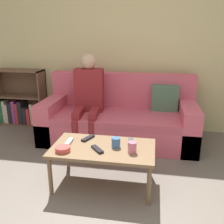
{
  "coord_description": "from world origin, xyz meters",
  "views": [
    {
      "loc": [
        0.37,
        -1.44,
        1.46
      ],
      "look_at": [
        -0.09,
        1.24,
        0.59
      ],
      "focal_mm": 40.0,
      "sensor_mm": 36.0,
      "label": 1
    }
  ],
  "objects_px": {
    "cup_far": "(132,147)",
    "snack_bowl": "(63,149)",
    "tv_remote_0": "(97,149)",
    "tv_remote_2": "(131,142)",
    "tv_remote_3": "(88,138)",
    "tv_remote_1": "(69,142)",
    "bookshelf": "(21,104)",
    "cup_near": "(116,142)",
    "couch": "(119,120)",
    "coffee_table": "(103,151)",
    "person_adult": "(88,92)"
  },
  "relations": [
    {
      "from": "cup_far",
      "to": "snack_bowl",
      "type": "xyz_separation_m",
      "value": [
        -0.64,
        -0.08,
        -0.03
      ]
    },
    {
      "from": "tv_remote_0",
      "to": "tv_remote_2",
      "type": "xyz_separation_m",
      "value": [
        0.29,
        0.22,
        0.0
      ]
    },
    {
      "from": "tv_remote_3",
      "to": "tv_remote_0",
      "type": "bearing_deg",
      "value": -34.04
    },
    {
      "from": "tv_remote_1",
      "to": "tv_remote_3",
      "type": "height_order",
      "value": "same"
    },
    {
      "from": "bookshelf",
      "to": "cup_near",
      "type": "relative_size",
      "value": 9.45
    },
    {
      "from": "bookshelf",
      "to": "tv_remote_3",
      "type": "height_order",
      "value": "bookshelf"
    },
    {
      "from": "couch",
      "to": "tv_remote_0",
      "type": "bearing_deg",
      "value": -91.56
    },
    {
      "from": "tv_remote_0",
      "to": "coffee_table",
      "type": "bearing_deg",
      "value": 24.38
    },
    {
      "from": "couch",
      "to": "coffee_table",
      "type": "xyz_separation_m",
      "value": [
        0.0,
        -1.14,
        0.08
      ]
    },
    {
      "from": "tv_remote_3",
      "to": "cup_near",
      "type": "bearing_deg",
      "value": -0.4
    },
    {
      "from": "tv_remote_0",
      "to": "tv_remote_1",
      "type": "relative_size",
      "value": 0.94
    },
    {
      "from": "cup_near",
      "to": "cup_far",
      "type": "height_order",
      "value": "cup_far"
    },
    {
      "from": "cup_near",
      "to": "person_adult",
      "type": "bearing_deg",
      "value": 117.54
    },
    {
      "from": "coffee_table",
      "to": "tv_remote_0",
      "type": "height_order",
      "value": "tv_remote_0"
    },
    {
      "from": "couch",
      "to": "tv_remote_2",
      "type": "bearing_deg",
      "value": -75.59
    },
    {
      "from": "cup_far",
      "to": "tv_remote_0",
      "type": "height_order",
      "value": "cup_far"
    },
    {
      "from": "couch",
      "to": "snack_bowl",
      "type": "bearing_deg",
      "value": -104.94
    },
    {
      "from": "bookshelf",
      "to": "snack_bowl",
      "type": "bearing_deg",
      "value": -50.76
    },
    {
      "from": "tv_remote_1",
      "to": "tv_remote_3",
      "type": "relative_size",
      "value": 0.98
    },
    {
      "from": "person_adult",
      "to": "tv_remote_3",
      "type": "distance_m",
      "value": 0.97
    },
    {
      "from": "tv_remote_3",
      "to": "bookshelf",
      "type": "bearing_deg",
      "value": 161.16
    },
    {
      "from": "bookshelf",
      "to": "tv_remote_3",
      "type": "distance_m",
      "value": 2.03
    },
    {
      "from": "cup_far",
      "to": "coffee_table",
      "type": "bearing_deg",
      "value": 166.39
    },
    {
      "from": "tv_remote_3",
      "to": "snack_bowl",
      "type": "distance_m",
      "value": 0.34
    },
    {
      "from": "tv_remote_1",
      "to": "tv_remote_2",
      "type": "bearing_deg",
      "value": 8.88
    },
    {
      "from": "cup_near",
      "to": "tv_remote_0",
      "type": "bearing_deg",
      "value": -148.03
    },
    {
      "from": "snack_bowl",
      "to": "tv_remote_3",
      "type": "bearing_deg",
      "value": 62.55
    },
    {
      "from": "person_adult",
      "to": "tv_remote_0",
      "type": "xyz_separation_m",
      "value": [
        0.38,
        -1.14,
        -0.26
      ]
    },
    {
      "from": "couch",
      "to": "tv_remote_1",
      "type": "xyz_separation_m",
      "value": [
        -0.35,
        -1.11,
        0.13
      ]
    },
    {
      "from": "tv_remote_1",
      "to": "snack_bowl",
      "type": "bearing_deg",
      "value": -89.79
    },
    {
      "from": "couch",
      "to": "snack_bowl",
      "type": "distance_m",
      "value": 1.34
    },
    {
      "from": "tv_remote_2",
      "to": "coffee_table",
      "type": "bearing_deg",
      "value": -155.34
    },
    {
      "from": "cup_far",
      "to": "snack_bowl",
      "type": "bearing_deg",
      "value": -172.64
    },
    {
      "from": "cup_far",
      "to": "snack_bowl",
      "type": "relative_size",
      "value": 0.74
    },
    {
      "from": "tv_remote_1",
      "to": "snack_bowl",
      "type": "distance_m",
      "value": 0.18
    },
    {
      "from": "cup_far",
      "to": "tv_remote_3",
      "type": "distance_m",
      "value": 0.53
    },
    {
      "from": "coffee_table",
      "to": "tv_remote_3",
      "type": "xyz_separation_m",
      "value": [
        -0.19,
        0.15,
        0.05
      ]
    },
    {
      "from": "cup_far",
      "to": "tv_remote_1",
      "type": "distance_m",
      "value": 0.65
    },
    {
      "from": "tv_remote_1",
      "to": "tv_remote_3",
      "type": "xyz_separation_m",
      "value": [
        0.16,
        0.12,
        0.0
      ]
    },
    {
      "from": "person_adult",
      "to": "snack_bowl",
      "type": "distance_m",
      "value": 1.24
    },
    {
      "from": "coffee_table",
      "to": "cup_near",
      "type": "height_order",
      "value": "cup_near"
    },
    {
      "from": "cup_near",
      "to": "tv_remote_1",
      "type": "distance_m",
      "value": 0.48
    },
    {
      "from": "tv_remote_1",
      "to": "person_adult",
      "type": "bearing_deg",
      "value": 92.51
    },
    {
      "from": "tv_remote_1",
      "to": "tv_remote_3",
      "type": "distance_m",
      "value": 0.2
    },
    {
      "from": "person_adult",
      "to": "tv_remote_2",
      "type": "height_order",
      "value": "person_adult"
    },
    {
      "from": "tv_remote_2",
      "to": "snack_bowl",
      "type": "relative_size",
      "value": 1.23
    },
    {
      "from": "coffee_table",
      "to": "person_adult",
      "type": "height_order",
      "value": "person_adult"
    },
    {
      "from": "person_adult",
      "to": "cup_near",
      "type": "distance_m",
      "value": 1.19
    },
    {
      "from": "couch",
      "to": "tv_remote_1",
      "type": "relative_size",
      "value": 12.18
    },
    {
      "from": "couch",
      "to": "bookshelf",
      "type": "xyz_separation_m",
      "value": [
        -1.7,
        0.37,
        0.05
      ]
    }
  ]
}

